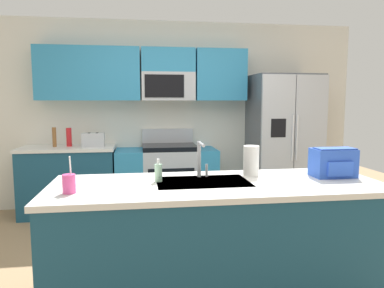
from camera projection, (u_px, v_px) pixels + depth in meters
name	position (u px, v px, depth m)	size (l,w,h in m)	color
ground_plane	(201.00, 267.00, 3.27)	(9.00, 9.00, 0.00)	#997A56
kitchen_wall_unit	(166.00, 102.00, 5.13)	(5.20, 0.43, 2.60)	silver
back_counter	(69.00, 180.00, 4.78)	(1.21, 0.63, 0.90)	navy
range_oven	(167.00, 178.00, 4.97)	(1.36, 0.61, 1.10)	#B7BABF
refrigerator	(283.00, 142.00, 5.08)	(0.90, 0.76, 1.85)	#4C4F54
island_counter	(217.00, 241.00, 2.69)	(2.41, 0.89, 0.90)	navy
toaster	(93.00, 140.00, 4.72)	(0.28, 0.16, 0.18)	#B7BABF
pepper_mill	(54.00, 137.00, 4.69)	(0.05, 0.05, 0.25)	brown
bottle_red	(69.00, 137.00, 4.74)	(0.07, 0.07, 0.24)	red
sink_faucet	(200.00, 156.00, 2.79)	(0.08, 0.21, 0.28)	#B7BABF
drink_cup_pink	(69.00, 184.00, 2.33)	(0.08, 0.08, 0.24)	#EA4C93
soap_dispenser	(158.00, 172.00, 2.67)	(0.06, 0.06, 0.17)	#A5D8B2
paper_towel_roll	(251.00, 161.00, 2.87)	(0.12, 0.12, 0.24)	white
backpack	(333.00, 162.00, 2.83)	(0.32, 0.22, 0.23)	blue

